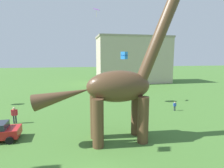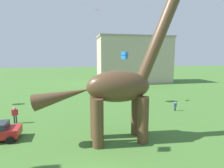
{
  "view_description": "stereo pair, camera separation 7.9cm",
  "coord_description": "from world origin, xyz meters",
  "px_view_note": "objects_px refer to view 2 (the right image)",
  "views": [
    {
      "loc": [
        -1.08,
        -8.52,
        7.06
      ],
      "look_at": [
        2.09,
        6.53,
        4.76
      ],
      "focal_mm": 29.35,
      "sensor_mm": 36.0,
      "label": 1
    },
    {
      "loc": [
        -1.0,
        -8.54,
        7.06
      ],
      "look_at": [
        2.09,
        6.53,
        4.76
      ],
      "focal_mm": 29.35,
      "sensor_mm": 36.0,
      "label": 2
    }
  ],
  "objects_px": {
    "person_far_spectator": "(175,105)",
    "kite_high_right": "(97,9)",
    "dinosaur_sculpture": "(118,86)",
    "kite_near_high": "(125,55)",
    "person_near_flyer": "(15,113)"
  },
  "relations": [
    {
      "from": "dinosaur_sculpture",
      "to": "person_far_spectator",
      "type": "relative_size",
      "value": 10.82
    },
    {
      "from": "dinosaur_sculpture",
      "to": "kite_near_high",
      "type": "relative_size",
      "value": 11.8
    },
    {
      "from": "person_far_spectator",
      "to": "kite_high_right",
      "type": "bearing_deg",
      "value": -54.42
    },
    {
      "from": "dinosaur_sculpture",
      "to": "kite_high_right",
      "type": "distance_m",
      "value": 15.69
    },
    {
      "from": "dinosaur_sculpture",
      "to": "person_near_flyer",
      "type": "height_order",
      "value": "dinosaur_sculpture"
    },
    {
      "from": "dinosaur_sculpture",
      "to": "person_far_spectator",
      "type": "bearing_deg",
      "value": 56.64
    },
    {
      "from": "dinosaur_sculpture",
      "to": "kite_high_right",
      "type": "xyz_separation_m",
      "value": [
        -0.07,
        12.8,
        9.08
      ]
    },
    {
      "from": "person_near_flyer",
      "to": "kite_high_right",
      "type": "height_order",
      "value": "kite_high_right"
    },
    {
      "from": "dinosaur_sculpture",
      "to": "person_far_spectator",
      "type": "distance_m",
      "value": 12.27
    },
    {
      "from": "person_far_spectator",
      "to": "kite_high_right",
      "type": "distance_m",
      "value": 17.17
    },
    {
      "from": "dinosaur_sculpture",
      "to": "kite_high_right",
      "type": "bearing_deg",
      "value": 110.94
    },
    {
      "from": "person_near_flyer",
      "to": "kite_near_high",
      "type": "distance_m",
      "value": 16.27
    },
    {
      "from": "person_near_flyer",
      "to": "person_far_spectator",
      "type": "bearing_deg",
      "value": -29.39
    },
    {
      "from": "person_far_spectator",
      "to": "kite_near_high",
      "type": "relative_size",
      "value": 1.09
    },
    {
      "from": "person_far_spectator",
      "to": "kite_near_high",
      "type": "distance_m",
      "value": 10.08
    }
  ]
}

